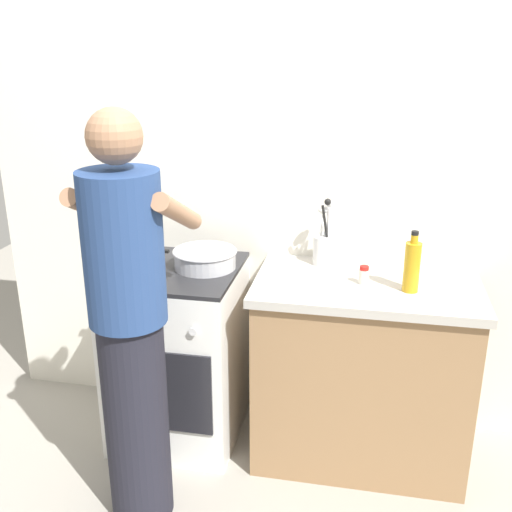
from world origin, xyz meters
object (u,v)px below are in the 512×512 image
Objects in this scene: utensil_crock at (324,246)px; oil_bottle at (412,266)px; mixing_bowl at (205,258)px; spice_bottle at (364,275)px; stove_range at (178,353)px; pot at (142,259)px; person at (130,329)px.

oil_bottle is (0.40, -0.26, 0.02)m from utensil_crock.
mixing_bowl is 0.75m from spice_bottle.
mixing_bowl is (0.14, 0.04, 0.50)m from stove_range.
stove_range is 0.90m from utensil_crock.
pot is at bearing -163.75° from utensil_crock.
mixing_bowl is at bearing 173.58° from oil_bottle.
utensil_crock is at bearing 132.16° from spice_bottle.
spice_bottle is (0.20, -0.22, -0.05)m from utensil_crock.
oil_bottle reaches higher than spice_bottle.
utensil_crock is at bearing 48.43° from person.
mixing_bowl is 1.14× the size of oil_bottle.
stove_range is at bearing 178.68° from spice_bottle.
pot is 0.86m from utensil_crock.
mixing_bowl reaches higher than stove_range.
mixing_bowl is (0.28, 0.09, -0.00)m from pot.
utensil_crock is (0.83, 0.24, 0.04)m from pot.
pot is 1.22m from oil_bottle.
spice_bottle is at bearing -4.91° from mixing_bowl.
mixing_bowl is 0.93× the size of utensil_crock.
stove_range is 3.38× the size of pot.
stove_range is 0.70m from person.
mixing_bowl is at bearing -164.17° from utensil_crock.
stove_range is 0.53× the size of person.
mixing_bowl is 0.95m from oil_bottle.
stove_range is 0.52m from mixing_bowl.
person is (0.01, -0.56, 0.41)m from stove_range.
oil_bottle is 0.16× the size of person.
utensil_crock is at bearing 16.25° from pot.
stove_range is 1.22m from oil_bottle.
stove_range is at bearing -162.76° from mixing_bowl.
pot is at bearing -163.11° from stove_range.
spice_bottle is at bearing 31.90° from person.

